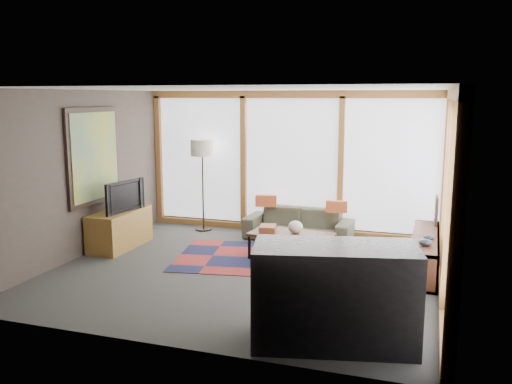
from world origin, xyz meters
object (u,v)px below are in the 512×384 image
(bookshelf, at_px, (425,253))
(television, at_px, (121,196))
(floor_lamp, at_px, (203,185))
(tv_console, at_px, (120,229))
(sofa, at_px, (298,224))
(bar_counter, at_px, (334,295))
(coffee_table, at_px, (291,246))

(bookshelf, relative_size, television, 2.29)
(floor_lamp, relative_size, tv_console, 1.37)
(floor_lamp, height_order, tv_console, floor_lamp)
(floor_lamp, bearing_deg, television, -116.62)
(television, bearing_deg, bookshelf, -76.25)
(sofa, relative_size, television, 2.09)
(tv_console, height_order, television, television)
(bookshelf, height_order, bar_counter, bar_counter)
(tv_console, bearing_deg, bookshelf, 3.92)
(tv_console, xyz_separation_m, bar_counter, (4.03, -2.43, 0.20))
(television, bearing_deg, floor_lamp, -17.17)
(bookshelf, bearing_deg, coffee_table, -176.67)
(floor_lamp, bearing_deg, sofa, -3.42)
(bookshelf, height_order, television, television)
(sofa, xyz_separation_m, bar_counter, (1.32, -3.85, 0.24))
(sofa, distance_m, tv_console, 3.06)
(bookshelf, xyz_separation_m, television, (-4.80, -0.36, 0.63))
(tv_console, bearing_deg, television, -21.97)
(sofa, height_order, bookshelf, sofa)
(sofa, height_order, bar_counter, bar_counter)
(sofa, height_order, television, television)
(floor_lamp, xyz_separation_m, television, (-0.78, -1.55, 0.03))
(sofa, distance_m, bar_counter, 4.07)
(bookshelf, height_order, tv_console, tv_console)
(coffee_table, bearing_deg, television, -175.03)
(floor_lamp, xyz_separation_m, tv_console, (-0.85, -1.52, -0.54))
(tv_console, bearing_deg, floor_lamp, 60.99)
(sofa, xyz_separation_m, tv_console, (-2.72, -1.41, 0.04))
(sofa, bearing_deg, tv_console, -150.71)
(floor_lamp, distance_m, bar_counter, 5.09)
(coffee_table, distance_m, bookshelf, 1.97)
(sofa, height_order, coffee_table, sofa)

